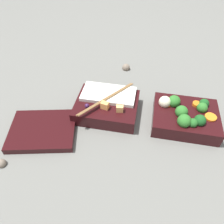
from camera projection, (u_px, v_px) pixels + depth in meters
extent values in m
plane|color=slate|center=(146.00, 118.00, 0.70)|extent=(3.00, 3.00, 0.00)
cube|color=black|center=(185.00, 118.00, 0.67)|extent=(0.19, 0.15, 0.05)
sphere|color=#2D7028|center=(174.00, 101.00, 0.67)|extent=(0.04, 0.04, 0.04)
sphere|color=#2D7028|center=(184.00, 121.00, 0.61)|extent=(0.04, 0.04, 0.04)
sphere|color=#19511E|center=(204.00, 103.00, 0.67)|extent=(0.03, 0.03, 0.03)
sphere|color=#19511E|center=(200.00, 120.00, 0.61)|extent=(0.03, 0.03, 0.03)
sphere|color=#2D7028|center=(202.00, 108.00, 0.65)|extent=(0.03, 0.03, 0.03)
sphere|color=#236023|center=(193.00, 123.00, 0.61)|extent=(0.03, 0.03, 0.03)
sphere|color=#2D7028|center=(181.00, 112.00, 0.64)|extent=(0.04, 0.04, 0.04)
cylinder|color=orange|center=(168.00, 103.00, 0.67)|extent=(0.03, 0.03, 0.01)
cylinder|color=orange|center=(196.00, 104.00, 0.67)|extent=(0.03, 0.03, 0.01)
cylinder|color=orange|center=(200.00, 120.00, 0.63)|extent=(0.03, 0.03, 0.01)
cylinder|color=orange|center=(211.00, 117.00, 0.63)|extent=(0.05, 0.05, 0.01)
sphere|color=beige|center=(165.00, 102.00, 0.67)|extent=(0.04, 0.04, 0.04)
cube|color=black|center=(107.00, 107.00, 0.70)|extent=(0.19, 0.15, 0.05)
cube|color=white|center=(109.00, 94.00, 0.70)|extent=(0.17, 0.09, 0.01)
cube|color=#EAB266|center=(120.00, 109.00, 0.65)|extent=(0.02, 0.02, 0.02)
cube|color=#F4A356|center=(105.00, 105.00, 0.65)|extent=(0.03, 0.02, 0.02)
sphere|color=#381942|center=(87.00, 106.00, 0.66)|extent=(0.01, 0.01, 0.01)
cylinder|color=olive|center=(106.00, 98.00, 0.67)|extent=(0.14, 0.18, 0.01)
cylinder|color=olive|center=(107.00, 99.00, 0.67)|extent=(0.14, 0.18, 0.01)
cube|color=black|center=(43.00, 130.00, 0.65)|extent=(0.22, 0.19, 0.02)
sphere|color=#7A6B5B|center=(2.00, 163.00, 0.57)|extent=(0.02, 0.02, 0.02)
sphere|color=#7A6B5B|center=(126.00, 68.00, 0.88)|extent=(0.03, 0.03, 0.03)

